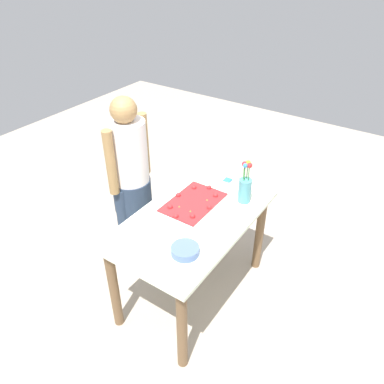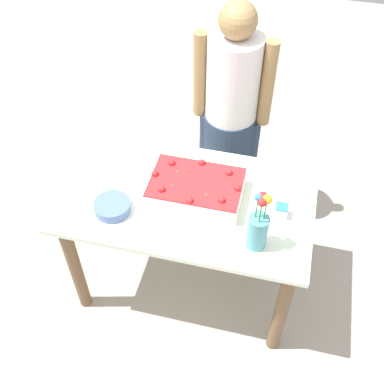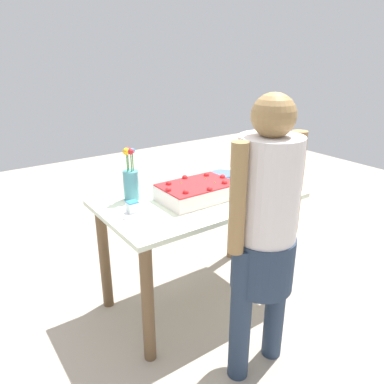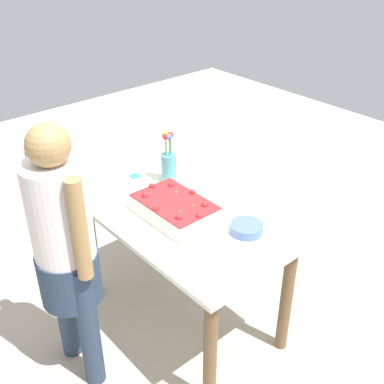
# 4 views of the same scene
# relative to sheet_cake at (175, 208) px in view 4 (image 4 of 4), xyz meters

# --- Properties ---
(ground_plane) EXTENTS (8.00, 8.00, 0.00)m
(ground_plane) POSITION_rel_sheet_cake_xyz_m (-0.04, -0.02, -0.83)
(ground_plane) COLOR #AA9C8B
(dining_table) EXTENTS (1.27, 0.74, 0.77)m
(dining_table) POSITION_rel_sheet_cake_xyz_m (-0.04, -0.02, -0.20)
(dining_table) COLOR silver
(dining_table) RESTS_ON ground_plane
(sheet_cake) EXTENTS (0.46, 0.31, 0.12)m
(sheet_cake) POSITION_rel_sheet_cake_xyz_m (0.00, 0.00, 0.00)
(sheet_cake) COLOR silver
(sheet_cake) RESTS_ON dining_table
(serving_plate_with_slice) EXTENTS (0.20, 0.20, 0.07)m
(serving_plate_with_slice) POSITION_rel_sheet_cake_xyz_m (0.43, -0.03, -0.03)
(serving_plate_with_slice) COLOR white
(serving_plate_with_slice) RESTS_ON dining_table
(cake_knife) EXTENTS (0.14, 0.16, 0.00)m
(cake_knife) POSITION_rel_sheet_cake_xyz_m (-0.42, 0.09, -0.05)
(cake_knife) COLOR silver
(cake_knife) RESTS_ON dining_table
(flower_vase) EXTENTS (0.09, 0.09, 0.34)m
(flower_vase) POSITION_rel_sheet_cake_xyz_m (0.34, -0.23, 0.07)
(flower_vase) COLOR teal
(flower_vase) RESTS_ON dining_table
(fruit_bowl) EXTENTS (0.18, 0.18, 0.05)m
(fruit_bowl) POSITION_rel_sheet_cake_xyz_m (-0.37, -0.19, -0.03)
(fruit_bowl) COLOR #4F67A0
(fruit_bowl) RESTS_ON dining_table
(person_standing) EXTENTS (0.45, 0.31, 1.49)m
(person_standing) POSITION_rel_sheet_cake_xyz_m (0.06, 0.65, 0.03)
(person_standing) COLOR #27374E
(person_standing) RESTS_ON ground_plane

